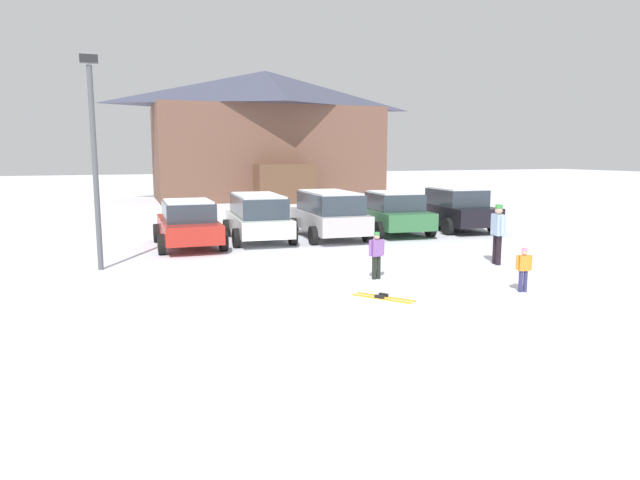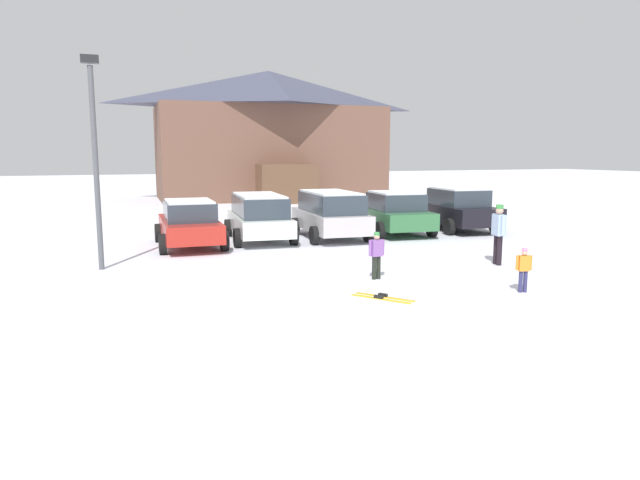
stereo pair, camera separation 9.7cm
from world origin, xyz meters
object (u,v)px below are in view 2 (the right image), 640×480
at_px(parked_green_coupe, 394,213).
at_px(skier_child_in_orange_jacket, 524,268).
at_px(parked_red_sedan, 189,223).
at_px(parked_silver_wagon, 330,213).
at_px(parked_black_sedan, 456,209).
at_px(ski_lodge, 269,134).
at_px(skier_adult_in_blue_parka, 499,231).
at_px(parked_white_suv, 259,216).
at_px(lamp_post, 95,152).
at_px(pair_of_skis, 382,297).
at_px(skier_child_in_purple_jacket, 376,253).

distance_m(parked_green_coupe, skier_child_in_orange_jacket, 9.46).
bearing_deg(parked_red_sedan, parked_green_coupe, 1.75).
relative_size(parked_silver_wagon, parked_green_coupe, 1.02).
height_order(parked_silver_wagon, parked_black_sedan, parked_silver_wagon).
bearing_deg(ski_lodge, parked_green_coupe, -91.89).
xyz_separation_m(ski_lodge, skier_adult_in_blue_parka, (-0.89, -25.44, -3.40)).
relative_size(parked_white_suv, lamp_post, 0.80).
xyz_separation_m(parked_red_sedan, pair_of_skis, (2.78, -8.40, -0.77)).
height_order(parked_black_sedan, pair_of_skis, parked_black_sedan).
bearing_deg(parked_green_coupe, lamp_post, -163.25).
distance_m(parked_red_sedan, parked_silver_wagon, 5.05).
bearing_deg(skier_adult_in_blue_parka, parked_silver_wagon, 111.39).
height_order(parked_green_coupe, parked_black_sedan, parked_black_sedan).
relative_size(parked_red_sedan, skier_adult_in_blue_parka, 2.59).
distance_m(parked_silver_wagon, parked_green_coupe, 2.72).
height_order(parked_red_sedan, parked_green_coupe, parked_green_coupe).
bearing_deg(parked_white_suv, ski_lodge, 72.58).
height_order(parked_red_sedan, parked_black_sedan, parked_black_sedan).
height_order(parked_white_suv, parked_black_sedan, parked_black_sedan).
bearing_deg(parked_red_sedan, parked_black_sedan, 2.02).
bearing_deg(parked_silver_wagon, pair_of_skis, -105.05).
bearing_deg(lamp_post, ski_lodge, 63.27).
height_order(parked_red_sedan, pair_of_skis, parked_red_sedan).
relative_size(ski_lodge, pair_of_skis, 12.17).
relative_size(skier_child_in_orange_jacket, pair_of_skis, 0.77).
bearing_deg(parked_red_sedan, parked_white_suv, 9.73).
xyz_separation_m(skier_child_in_purple_jacket, lamp_post, (-6.28, 3.73, 2.45)).
distance_m(parked_red_sedan, lamp_post, 4.65).
height_order(ski_lodge, parked_silver_wagon, ski_lodge).
relative_size(parked_green_coupe, pair_of_skis, 3.27).
relative_size(parked_white_suv, skier_adult_in_blue_parka, 2.65).
xyz_separation_m(parked_red_sedan, parked_white_suv, (2.49, 0.43, 0.10)).
relative_size(parked_white_suv, pair_of_skis, 3.43).
bearing_deg(parked_red_sedan, ski_lodge, 66.43).
bearing_deg(lamp_post, parked_red_sedan, 46.61).
distance_m(parked_silver_wagon, skier_adult_in_blue_parka, 6.72).
bearing_deg(parked_white_suv, parked_silver_wagon, -8.73).
bearing_deg(skier_adult_in_blue_parka, parked_red_sedan, 140.31).
bearing_deg(lamp_post, pair_of_skis, -44.59).
height_order(parked_red_sedan, skier_adult_in_blue_parka, skier_adult_in_blue_parka).
bearing_deg(ski_lodge, skier_child_in_purple_jacket, -100.67).
distance_m(parked_red_sedan, skier_child_in_purple_jacket, 7.53).
relative_size(parked_white_suv, skier_child_in_purple_jacket, 3.80).
distance_m(parked_white_suv, skier_child_in_purple_jacket, 7.16).
bearing_deg(skier_child_in_orange_jacket, skier_adult_in_blue_parka, 61.24).
xyz_separation_m(skier_child_in_purple_jacket, skier_adult_in_blue_parka, (3.98, 0.44, 0.28)).
bearing_deg(parked_silver_wagon, skier_adult_in_blue_parka, -68.61).
xyz_separation_m(parked_silver_wagon, skier_adult_in_blue_parka, (2.45, -6.25, 0.03)).
xyz_separation_m(parked_green_coupe, skier_child_in_purple_jacket, (-4.25, -6.90, -0.16)).
height_order(parked_black_sedan, skier_child_in_orange_jacket, parked_black_sedan).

